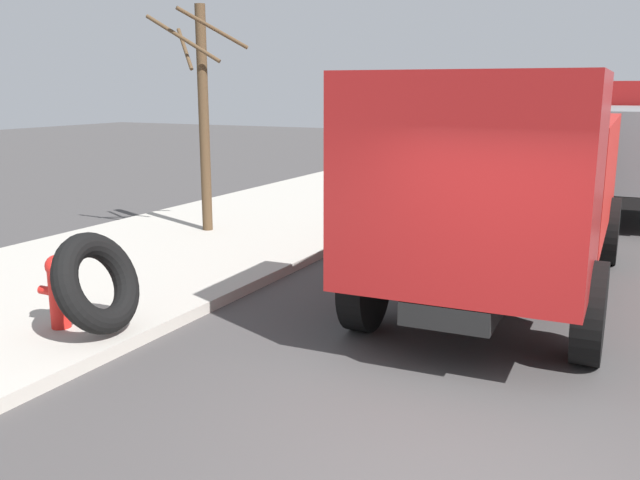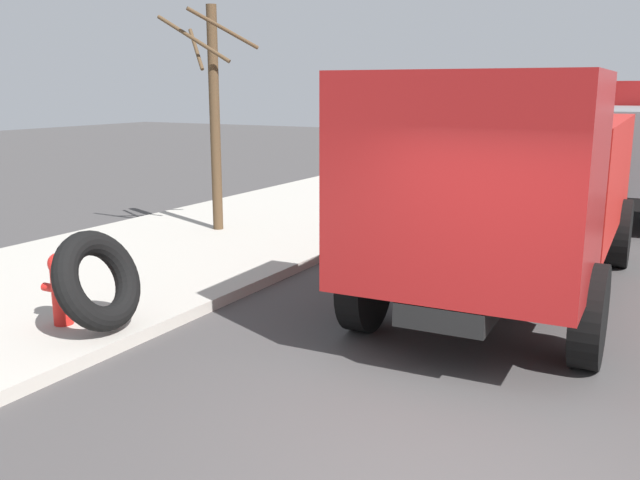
{
  "view_description": "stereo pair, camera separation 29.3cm",
  "coord_description": "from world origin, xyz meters",
  "px_view_note": "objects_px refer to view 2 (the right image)",
  "views": [
    {
      "loc": [
        -4.54,
        -1.08,
        2.84
      ],
      "look_at": [
        2.5,
        2.48,
        1.09
      ],
      "focal_mm": 38.67,
      "sensor_mm": 36.0,
      "label": 1
    },
    {
      "loc": [
        -4.4,
        -1.34,
        2.84
      ],
      "look_at": [
        2.5,
        2.48,
        1.09
      ],
      "focal_mm": 38.67,
      "sensor_mm": 36.0,
      "label": 2
    }
  ],
  "objects_px": {
    "loose_tire": "(98,281)",
    "bare_tree": "(214,112)",
    "dump_truck_green": "(637,119)",
    "fire_hydrant": "(61,286)",
    "dump_truck_red": "(514,181)"
  },
  "relations": [
    {
      "from": "loose_tire",
      "to": "dump_truck_red",
      "type": "xyz_separation_m",
      "value": [
        4.02,
        -3.57,
        0.87
      ]
    },
    {
      "from": "dump_truck_red",
      "to": "fire_hydrant",
      "type": "bearing_deg",
      "value": 134.56
    },
    {
      "from": "loose_tire",
      "to": "bare_tree",
      "type": "height_order",
      "value": "bare_tree"
    },
    {
      "from": "dump_truck_green",
      "to": "loose_tire",
      "type": "bearing_deg",
      "value": 172.55
    },
    {
      "from": "dump_truck_red",
      "to": "dump_truck_green",
      "type": "distance_m",
      "value": 21.47
    },
    {
      "from": "dump_truck_red",
      "to": "bare_tree",
      "type": "bearing_deg",
      "value": 78.45
    },
    {
      "from": "loose_tire",
      "to": "dump_truck_green",
      "type": "relative_size",
      "value": 0.17
    },
    {
      "from": "loose_tire",
      "to": "dump_truck_green",
      "type": "distance_m",
      "value": 25.72
    },
    {
      "from": "fire_hydrant",
      "to": "dump_truck_green",
      "type": "height_order",
      "value": "dump_truck_green"
    },
    {
      "from": "dump_truck_red",
      "to": "dump_truck_green",
      "type": "height_order",
      "value": "same"
    },
    {
      "from": "dump_truck_red",
      "to": "dump_truck_green",
      "type": "xyz_separation_m",
      "value": [
        21.46,
        0.24,
        0.0
      ]
    },
    {
      "from": "loose_tire",
      "to": "bare_tree",
      "type": "bearing_deg",
      "value": 23.99
    },
    {
      "from": "fire_hydrant",
      "to": "dump_truck_red",
      "type": "xyz_separation_m",
      "value": [
        4.06,
        -4.12,
        1.01
      ]
    },
    {
      "from": "loose_tire",
      "to": "dump_truck_green",
      "type": "bearing_deg",
      "value": -7.45
    },
    {
      "from": "dump_truck_green",
      "to": "bare_tree",
      "type": "distance_m",
      "value": 21.05
    }
  ]
}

